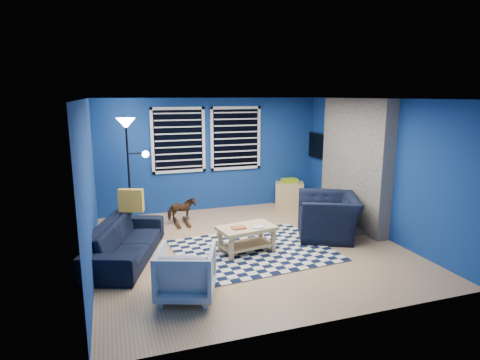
% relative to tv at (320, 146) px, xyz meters
% --- Properties ---
extents(floor, '(5.00, 5.00, 0.00)m').
position_rel_tv_xyz_m(floor, '(-2.45, -2.00, -1.40)').
color(floor, tan).
rests_on(floor, ground).
extents(ceiling, '(5.00, 5.00, 0.00)m').
position_rel_tv_xyz_m(ceiling, '(-2.45, -2.00, 1.10)').
color(ceiling, white).
rests_on(ceiling, wall_back).
extents(wall_back, '(5.00, 0.00, 5.00)m').
position_rel_tv_xyz_m(wall_back, '(-2.45, 0.50, -0.15)').
color(wall_back, navy).
rests_on(wall_back, floor).
extents(wall_left, '(0.00, 5.00, 5.00)m').
position_rel_tv_xyz_m(wall_left, '(-4.95, -2.00, -0.15)').
color(wall_left, navy).
rests_on(wall_left, floor).
extents(wall_right, '(0.00, 5.00, 5.00)m').
position_rel_tv_xyz_m(wall_right, '(0.05, -2.00, -0.15)').
color(wall_right, navy).
rests_on(wall_right, floor).
extents(fireplace, '(0.65, 2.00, 2.50)m').
position_rel_tv_xyz_m(fireplace, '(-0.09, -1.50, -0.20)').
color(fireplace, gray).
rests_on(fireplace, floor).
extents(window_left, '(1.17, 0.06, 1.42)m').
position_rel_tv_xyz_m(window_left, '(-3.20, 0.46, 0.20)').
color(window_left, black).
rests_on(window_left, wall_back).
extents(window_right, '(1.17, 0.06, 1.42)m').
position_rel_tv_xyz_m(window_right, '(-1.90, 0.46, 0.20)').
color(window_right, black).
rests_on(window_right, wall_back).
extents(tv, '(0.07, 1.00, 0.58)m').
position_rel_tv_xyz_m(tv, '(0.00, 0.00, 0.00)').
color(tv, black).
rests_on(tv, wall_right).
extents(rug, '(2.66, 2.20, 0.02)m').
position_rel_tv_xyz_m(rug, '(-2.44, -2.21, -1.39)').
color(rug, black).
rests_on(rug, floor).
extents(sofa, '(2.19, 1.43, 0.60)m').
position_rel_tv_xyz_m(sofa, '(-4.48, -1.89, -1.10)').
color(sofa, black).
rests_on(sofa, floor).
extents(armchair_big, '(1.50, 1.43, 0.77)m').
position_rel_tv_xyz_m(armchair_big, '(-0.90, -1.97, -1.01)').
color(armchair_big, black).
rests_on(armchair_big, floor).
extents(armchair_bent, '(0.92, 0.94, 0.67)m').
position_rel_tv_xyz_m(armchair_bent, '(-3.80, -3.40, -1.06)').
color(armchair_bent, gray).
rests_on(armchair_bent, floor).
extents(rocking_horse, '(0.30, 0.57, 0.46)m').
position_rel_tv_xyz_m(rocking_horse, '(-3.33, -0.43, -1.10)').
color(rocking_horse, '#4C3118').
rests_on(rocking_horse, floor).
extents(coffee_table, '(1.00, 0.68, 0.46)m').
position_rel_tv_xyz_m(coffee_table, '(-2.57, -2.22, -1.08)').
color(coffee_table, '#DDBE7C').
rests_on(coffee_table, rug).
extents(cabinet, '(0.77, 0.65, 0.63)m').
position_rel_tv_xyz_m(cabinet, '(-0.63, 0.25, -1.12)').
color(cabinet, '#DDBE7C').
rests_on(cabinet, floor).
extents(floor_lamp, '(0.58, 0.36, 2.13)m').
position_rel_tv_xyz_m(floor_lamp, '(-4.27, -0.14, 0.34)').
color(floor_lamp, black).
rests_on(floor_lamp, floor).
extents(throw_pillow, '(0.43, 0.26, 0.39)m').
position_rel_tv_xyz_m(throw_pillow, '(-4.33, -1.27, -0.61)').
color(throw_pillow, gold).
rests_on(throw_pillow, sofa).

